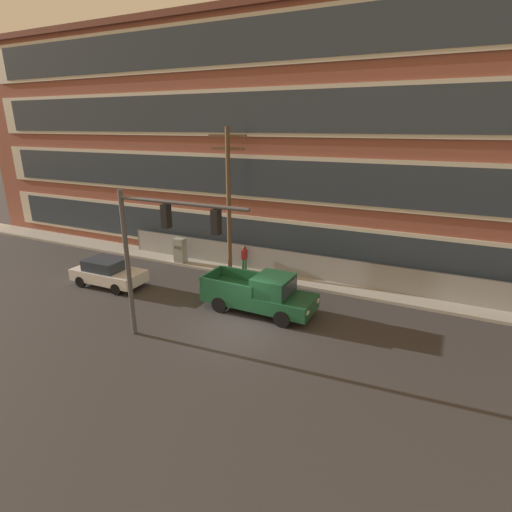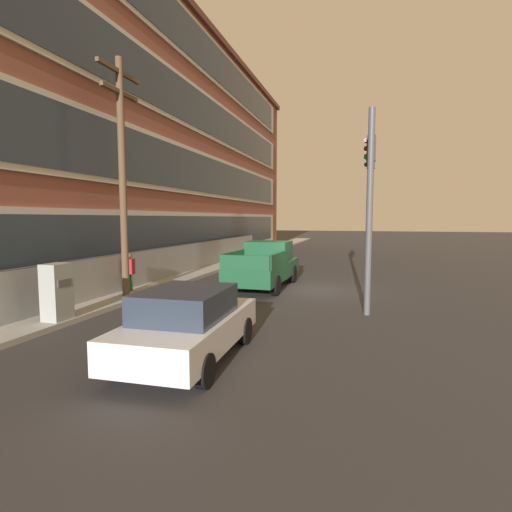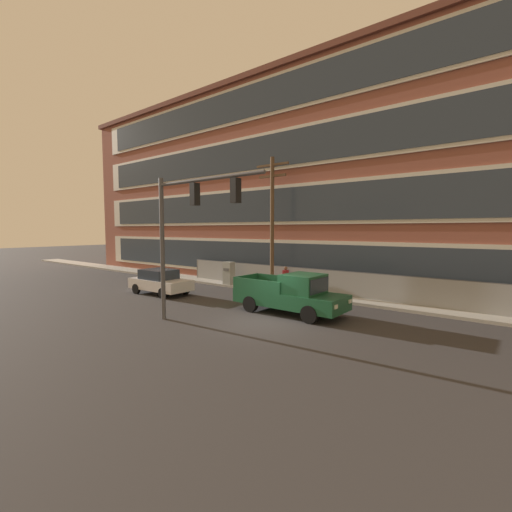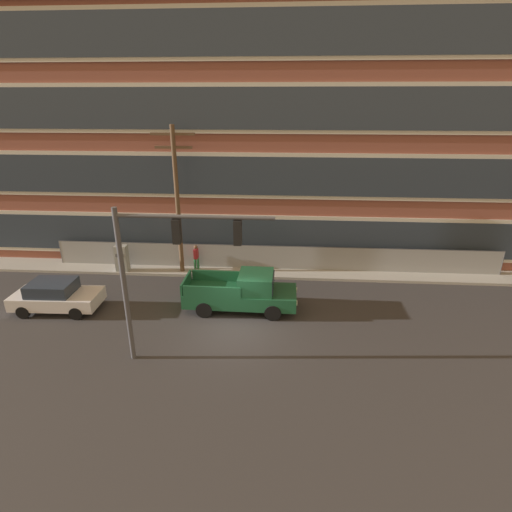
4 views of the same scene
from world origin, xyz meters
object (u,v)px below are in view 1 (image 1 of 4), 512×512
utility_pole_near_corner (229,196)px  pickup_truck_dark_green (261,294)px  sedan_white (108,272)px  pedestrian_near_cabinet (244,257)px  traffic_signal_mast (156,240)px  electrical_cabinet (180,252)px

utility_pole_near_corner → pickup_truck_dark_green: bearing=-45.7°
sedan_white → utility_pole_near_corner: size_ratio=0.49×
sedan_white → pedestrian_near_cabinet: (5.95, 5.38, 0.18)m
sedan_white → pedestrian_near_cabinet: size_ratio=2.52×
pickup_truck_dark_green → sedan_white: bearing=-175.5°
traffic_signal_mast → pedestrian_near_cabinet: (-0.90, 9.03, -3.54)m
traffic_signal_mast → pickup_truck_dark_green: bearing=60.8°
utility_pole_near_corner → electrical_cabinet: utility_pole_near_corner is taller
electrical_cabinet → pedestrian_near_cabinet: 4.48m
utility_pole_near_corner → electrical_cabinet: 5.35m
electrical_cabinet → pedestrian_near_cabinet: (4.44, 0.60, 0.09)m
pickup_truck_dark_green → utility_pole_near_corner: (-4.16, 4.26, 3.86)m
pickup_truck_dark_green → pedestrian_near_cabinet: 5.73m
electrical_cabinet → pedestrian_near_cabinet: electrical_cabinet is taller
pickup_truck_dark_green → electrical_cabinet: size_ratio=3.19×
traffic_signal_mast → sedan_white: size_ratio=1.49×
pickup_truck_dark_green → pedestrian_near_cabinet: (-3.35, 4.65, 0.03)m
traffic_signal_mast → utility_pole_near_corner: size_ratio=0.73×
utility_pole_near_corner → pedestrian_near_cabinet: 3.94m
traffic_signal_mast → pickup_truck_dark_green: 6.17m
traffic_signal_mast → pedestrian_near_cabinet: size_ratio=3.76×
traffic_signal_mast → pedestrian_near_cabinet: 9.74m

